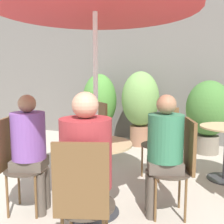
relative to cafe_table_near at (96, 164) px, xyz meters
name	(u,v)px	position (x,y,z in m)	size (l,w,h in m)	color
ground_plane	(69,216)	(-0.22, -0.17, -0.50)	(20.00, 20.00, 0.00)	#B2A899
storefront_wall	(153,69)	(-0.22, 3.18, 1.00)	(10.00, 0.06, 3.00)	slate
cafe_table_near	(96,164)	(0.00, 0.00, 0.00)	(0.69, 0.69, 0.71)	#2D2D33
bistro_chair_0	(15,157)	(-0.75, -0.27, 0.05)	(0.46, 0.45, 0.94)	#42382D
bistro_chair_1	(83,196)	(0.27, -0.75, 0.05)	(0.45, 0.46, 0.94)	#42382D
bistro_chair_2	(180,160)	(0.75, 0.27, 0.05)	(0.46, 0.45, 0.94)	#42382D
bistro_chair_3	(97,128)	(-0.65, 1.38, 0.05)	(0.48, 0.48, 0.94)	#42382D
bistro_chair_4	(164,138)	(0.43, 1.11, 0.05)	(0.47, 0.46, 0.94)	#42382D
seated_person_0	(30,143)	(-0.61, -0.21, 0.19)	(0.38, 0.37, 1.17)	brown
seated_person_1	(86,163)	(0.21, -0.61, 0.22)	(0.41, 0.43, 1.24)	#2D2D33
seated_person_2	(164,145)	(0.61, 0.21, 0.19)	(0.40, 0.38, 1.18)	brown
beer_glass_0	(96,136)	(0.05, -0.11, 0.30)	(0.06, 0.06, 0.19)	silver
beer_glass_1	(98,132)	(-0.04, 0.12, 0.29)	(0.06, 0.06, 0.17)	#DBC65B
potted_plant_0	(100,105)	(-1.18, 2.62, 0.25)	(0.69, 0.69, 1.39)	slate
potted_plant_1	(140,103)	(-0.34, 2.67, 0.33)	(0.72, 0.72, 1.44)	#93664C
potted_plant_2	(208,111)	(0.91, 2.58, 0.24)	(0.76, 0.76, 1.27)	slate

